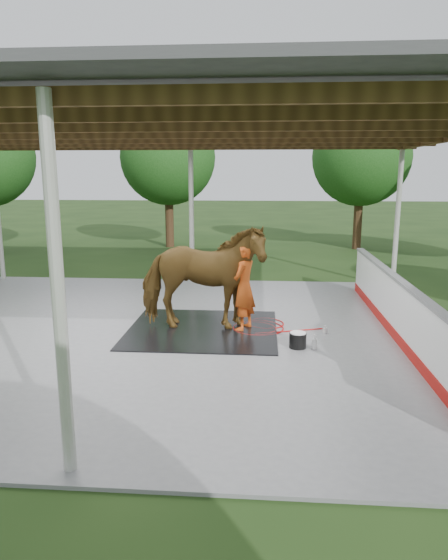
# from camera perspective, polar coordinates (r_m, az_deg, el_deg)

# --- Properties ---
(ground) EXTENTS (100.00, 100.00, 0.00)m
(ground) POSITION_cam_1_polar(r_m,az_deg,el_deg) (10.06, -7.36, -6.19)
(ground) COLOR #1E3814
(concrete_slab) EXTENTS (12.00, 10.00, 0.05)m
(concrete_slab) POSITION_cam_1_polar(r_m,az_deg,el_deg) (10.05, -7.36, -6.05)
(concrete_slab) COLOR slate
(concrete_slab) RESTS_ON ground
(pavilion_structure) EXTENTS (12.60, 10.60, 4.05)m
(pavilion_structure) POSITION_cam_1_polar(r_m,az_deg,el_deg) (9.59, -8.02, 16.92)
(pavilion_structure) COLOR beige
(pavilion_structure) RESTS_ON ground
(dasher_board) EXTENTS (0.16, 8.00, 1.15)m
(dasher_board) POSITION_cam_1_polar(r_m,az_deg,el_deg) (10.03, 19.27, -3.31)
(dasher_board) COLOR #A6120D
(dasher_board) RESTS_ON concrete_slab
(tree_belt) EXTENTS (28.00, 28.00, 5.80)m
(tree_belt) POSITION_cam_1_polar(r_m,az_deg,el_deg) (10.41, -5.23, 15.62)
(tree_belt) COLOR #382314
(tree_belt) RESTS_ON ground
(rubber_mat) EXTENTS (2.96, 2.78, 0.02)m
(rubber_mat) POSITION_cam_1_polar(r_m,az_deg,el_deg) (10.12, -2.46, -5.63)
(rubber_mat) COLOR black
(rubber_mat) RESTS_ON concrete_slab
(horse) EXTENTS (2.54, 1.23, 2.11)m
(horse) POSITION_cam_1_polar(r_m,az_deg,el_deg) (9.84, -2.52, 0.29)
(horse) COLOR brown
(horse) RESTS_ON rubber_mat
(handler) EXTENTS (0.64, 0.76, 1.76)m
(handler) POSITION_cam_1_polar(r_m,az_deg,el_deg) (9.90, 2.29, -0.80)
(handler) COLOR #D54F16
(handler) RESTS_ON concrete_slab
(wash_bucket) EXTENTS (0.31, 0.31, 0.29)m
(wash_bucket) POSITION_cam_1_polar(r_m,az_deg,el_deg) (9.16, 8.43, -6.78)
(wash_bucket) COLOR black
(wash_bucket) RESTS_ON concrete_slab
(soap_bottle_a) EXTENTS (0.13, 0.14, 0.27)m
(soap_bottle_a) POSITION_cam_1_polar(r_m,az_deg,el_deg) (9.12, 10.31, -6.99)
(soap_bottle_a) COLOR silver
(soap_bottle_a) RESTS_ON concrete_slab
(soap_bottle_b) EXTENTS (0.10, 0.10, 0.16)m
(soap_bottle_b) POSITION_cam_1_polar(r_m,az_deg,el_deg) (10.06, 11.50, -5.55)
(soap_bottle_b) COLOR #338CD8
(soap_bottle_b) RESTS_ON concrete_slab
(hose_coil) EXTENTS (1.84, 1.23, 0.02)m
(hose_coil) POSITION_cam_1_polar(r_m,az_deg,el_deg) (10.26, 4.05, -5.39)
(hose_coil) COLOR #B10D0C
(hose_coil) RESTS_ON concrete_slab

